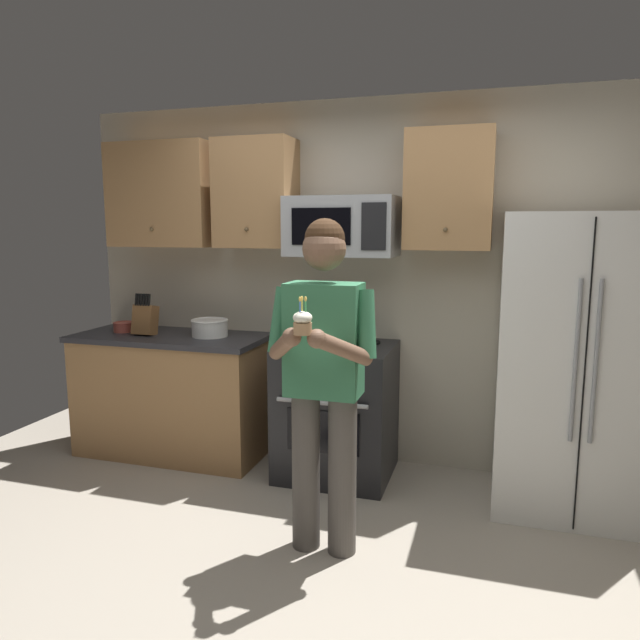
{
  "coord_description": "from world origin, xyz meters",
  "views": [
    {
      "loc": [
        0.88,
        -2.4,
        1.72
      ],
      "look_at": [
        0.02,
        0.4,
        1.25
      ],
      "focal_mm": 32.83,
      "sensor_mm": 36.0,
      "label": 1
    }
  ],
  "objects_px": {
    "microwave": "(342,226)",
    "refrigerator": "(576,365)",
    "cupcake": "(303,322)",
    "bowl_large_white": "(210,327)",
    "knife_block": "(145,319)",
    "bowl_small_colored": "(124,327)",
    "oven_range": "(337,410)",
    "person": "(323,370)"
  },
  "relations": [
    {
      "from": "microwave",
      "to": "knife_block",
      "type": "distance_m",
      "value": 1.63
    },
    {
      "from": "oven_range",
      "to": "refrigerator",
      "type": "height_order",
      "value": "refrigerator"
    },
    {
      "from": "microwave",
      "to": "bowl_small_colored",
      "type": "relative_size",
      "value": 4.58
    },
    {
      "from": "cupcake",
      "to": "bowl_large_white",
      "type": "bearing_deg",
      "value": 131.15
    },
    {
      "from": "refrigerator",
      "to": "cupcake",
      "type": "distance_m",
      "value": 1.86
    },
    {
      "from": "knife_block",
      "to": "person",
      "type": "bearing_deg",
      "value": -29.35
    },
    {
      "from": "microwave",
      "to": "bowl_large_white",
      "type": "distance_m",
      "value": 1.23
    },
    {
      "from": "bowl_large_white",
      "to": "refrigerator",
      "type": "bearing_deg",
      "value": -2.11
    },
    {
      "from": "person",
      "to": "cupcake",
      "type": "xyz_separation_m",
      "value": [
        -0.0,
        -0.33,
        0.3
      ]
    },
    {
      "from": "oven_range",
      "to": "cupcake",
      "type": "xyz_separation_m",
      "value": [
        0.19,
        -1.3,
        0.83
      ]
    },
    {
      "from": "knife_block",
      "to": "bowl_large_white",
      "type": "distance_m",
      "value": 0.5
    },
    {
      "from": "knife_block",
      "to": "person",
      "type": "relative_size",
      "value": 0.18
    },
    {
      "from": "oven_range",
      "to": "microwave",
      "type": "relative_size",
      "value": 1.26
    },
    {
      "from": "oven_range",
      "to": "bowl_small_colored",
      "type": "xyz_separation_m",
      "value": [
        -1.71,
        0.03,
        0.5
      ]
    },
    {
      "from": "bowl_large_white",
      "to": "person",
      "type": "bearing_deg",
      "value": -40.88
    },
    {
      "from": "knife_block",
      "to": "bowl_small_colored",
      "type": "height_order",
      "value": "knife_block"
    },
    {
      "from": "person",
      "to": "cupcake",
      "type": "relative_size",
      "value": 10.13
    },
    {
      "from": "microwave",
      "to": "refrigerator",
      "type": "distance_m",
      "value": 1.72
    },
    {
      "from": "microwave",
      "to": "cupcake",
      "type": "bearing_deg",
      "value": -82.23
    },
    {
      "from": "oven_range",
      "to": "microwave",
      "type": "distance_m",
      "value": 1.26
    },
    {
      "from": "refrigerator",
      "to": "bowl_large_white",
      "type": "bearing_deg",
      "value": 177.89
    },
    {
      "from": "oven_range",
      "to": "bowl_small_colored",
      "type": "bearing_deg",
      "value": 178.99
    },
    {
      "from": "refrigerator",
      "to": "knife_block",
      "type": "distance_m",
      "value": 2.98
    },
    {
      "from": "refrigerator",
      "to": "person",
      "type": "relative_size",
      "value": 1.02
    },
    {
      "from": "person",
      "to": "cupcake",
      "type": "height_order",
      "value": "person"
    },
    {
      "from": "knife_block",
      "to": "cupcake",
      "type": "xyz_separation_m",
      "value": [
        1.67,
        -1.27,
        0.26
      ]
    },
    {
      "from": "refrigerator",
      "to": "bowl_small_colored",
      "type": "bearing_deg",
      "value": 178.76
    },
    {
      "from": "bowl_large_white",
      "to": "cupcake",
      "type": "xyz_separation_m",
      "value": [
        1.18,
        -1.35,
        0.31
      ]
    },
    {
      "from": "oven_range",
      "to": "person",
      "type": "height_order",
      "value": "person"
    },
    {
      "from": "oven_range",
      "to": "microwave",
      "type": "bearing_deg",
      "value": 89.98
    },
    {
      "from": "bowl_large_white",
      "to": "person",
      "type": "xyz_separation_m",
      "value": [
        1.18,
        -1.02,
        0.01
      ]
    },
    {
      "from": "microwave",
      "to": "knife_block",
      "type": "height_order",
      "value": "microwave"
    },
    {
      "from": "bowl_large_white",
      "to": "bowl_small_colored",
      "type": "xyz_separation_m",
      "value": [
        -0.72,
        -0.02,
        -0.03
      ]
    },
    {
      "from": "knife_block",
      "to": "refrigerator",
      "type": "bearing_deg",
      "value": -0.18
    },
    {
      "from": "microwave",
      "to": "knife_block",
      "type": "bearing_deg",
      "value": -174.24
    },
    {
      "from": "oven_range",
      "to": "knife_block",
      "type": "distance_m",
      "value": 1.59
    },
    {
      "from": "microwave",
      "to": "bowl_large_white",
      "type": "bearing_deg",
      "value": -176.12
    },
    {
      "from": "bowl_small_colored",
      "to": "person",
      "type": "height_order",
      "value": "person"
    },
    {
      "from": "cupcake",
      "to": "bowl_small_colored",
      "type": "bearing_deg",
      "value": 145.06
    },
    {
      "from": "refrigerator",
      "to": "bowl_large_white",
      "type": "xyz_separation_m",
      "value": [
        -2.49,
        0.09,
        0.09
      ]
    },
    {
      "from": "microwave",
      "to": "person",
      "type": "height_order",
      "value": "microwave"
    },
    {
      "from": "bowl_small_colored",
      "to": "bowl_large_white",
      "type": "bearing_deg",
      "value": 1.77
    }
  ]
}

